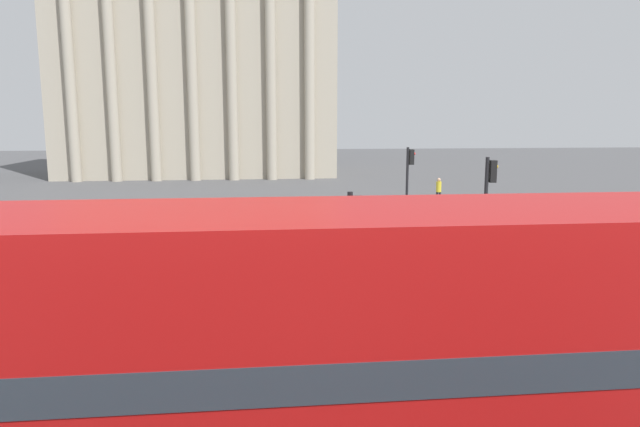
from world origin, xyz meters
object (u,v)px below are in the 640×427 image
Objects in this scene: traffic_light_near at (353,251)px; pedestrian_yellow at (439,190)px; car_white at (268,259)px; double_decker_bus at (362,353)px; pedestrian_grey at (199,266)px; traffic_light_mid at (488,202)px; plaza_building_left at (199,41)px; pedestrian_blue at (399,211)px; pedestrian_olive at (488,213)px; traffic_light_far at (409,178)px.

pedestrian_yellow is (9.08, 22.23, -1.48)m from traffic_light_near.
pedestrian_yellow is (10.85, 15.73, 0.27)m from car_white.
double_decker_bus is 6.77× the size of pedestrian_grey.
double_decker_bus reaches higher than traffic_light_mid.
plaza_building_left is 15.49× the size of pedestrian_grey.
pedestrian_grey is (-9.05, -0.46, -1.72)m from traffic_light_mid.
double_decker_bus reaches higher than pedestrian_grey.
plaza_building_left is 43.05m from traffic_light_mid.
plaza_building_left is 46.93m from traffic_light_near.
traffic_light_near is 7.43m from traffic_light_mid.
pedestrian_blue is at bearing 72.06° from traffic_light_near.
car_white is at bearing 101.58° from double_decker_bus.
traffic_light_near is 2.27× the size of pedestrian_grey.
double_decker_bus is 6.24× the size of pedestrian_blue.
pedestrian_olive is at bearing 57.25° from traffic_light_near.
traffic_light_far is 4.18m from pedestrian_olive.
double_decker_bus is at bearing -82.31° from plaza_building_left.
traffic_light_near is at bearing -109.58° from traffic_light_far.
pedestrian_grey is (-3.09, 10.02, -1.39)m from double_decker_bus.
double_decker_bus is 10.58m from pedestrian_grey.
plaza_building_left is at bearing 7.56° from pedestrian_olive.
pedestrian_yellow is at bearing 77.14° from traffic_light_mid.
traffic_light_near is at bearing -134.57° from traffic_light_mid.
pedestrian_blue is at bearing -158.58° from car_white.
car_white is at bearing -81.51° from plaza_building_left.
plaza_building_left is at bearing 99.48° from traffic_light_near.
traffic_light_mid reaches higher than traffic_light_near.
traffic_light_far reaches higher than pedestrian_yellow.
traffic_light_mid reaches higher than pedestrian_blue.
pedestrian_olive is at bearing 67.05° from traffic_light_mid.
pedestrian_grey is (-3.84, 4.83, -1.50)m from traffic_light_near.
traffic_light_near reaches higher than pedestrian_blue.
traffic_light_near is 14.54m from traffic_light_far.
traffic_light_mid reaches higher than car_white.
plaza_building_left is 30.65m from pedestrian_yellow.
traffic_light_mid reaches higher than pedestrian_olive.
pedestrian_yellow is (16.62, -22.95, -11.70)m from plaza_building_left.
pedestrian_blue is 12.25m from pedestrian_grey.
traffic_light_near is 6.96m from car_white.
car_white is 2.66m from pedestrian_grey.
car_white is 2.54× the size of pedestrian_grey.
pedestrian_blue reaches higher than car_white.
double_decker_bus is 2.79× the size of traffic_light_far.
plaza_building_left reaches higher than traffic_light_near.
pedestrian_blue reaches higher than pedestrian_olive.
pedestrian_yellow is at bearing -152.46° from pedestrian_grey.
plaza_building_left is at bearing 111.52° from traffic_light_far.
traffic_light_far is (-0.34, 8.41, -0.05)m from traffic_light_mid.
traffic_light_mid is 2.52× the size of pedestrian_olive.
traffic_light_near is at bearing 88.42° from double_decker_bus.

